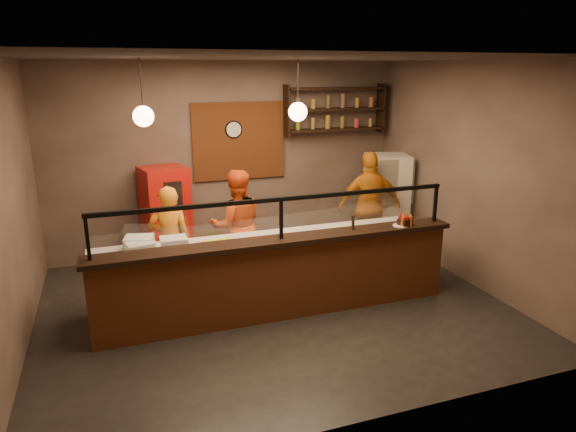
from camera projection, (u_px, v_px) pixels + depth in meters
name	position (u px, v px, depth m)	size (l,w,h in m)	color
floor	(274.00, 306.00, 6.90)	(6.00, 6.00, 0.00)	black
ceiling	(272.00, 58.00, 6.02)	(6.00, 6.00, 0.00)	#3A332C
wall_back	(228.00, 159.00, 8.72)	(6.00, 6.00, 0.00)	#725F53
wall_left	(7.00, 212.00, 5.49)	(5.00, 5.00, 0.00)	#725F53
wall_right	(470.00, 175.00, 7.42)	(5.00, 5.00, 0.00)	#725F53
wall_front	(368.00, 256.00, 4.19)	(6.00, 6.00, 0.00)	#725F53
brick_patch	(239.00, 141.00, 8.68)	(1.60, 0.04, 1.30)	#964A20
service_counter	(281.00, 280.00, 6.49)	(4.60, 0.25, 1.00)	#964A20
counter_ledge	(281.00, 241.00, 6.34)	(4.70, 0.37, 0.06)	black
worktop_cabinet	(269.00, 272.00, 6.96)	(4.60, 0.75, 0.85)	gray
worktop	(269.00, 240.00, 6.84)	(4.60, 0.75, 0.05)	silver
sneeze_guard	(281.00, 214.00, 6.25)	(4.50, 0.05, 0.52)	white
wall_shelving	(335.00, 109.00, 8.95)	(1.84, 0.28, 0.85)	black
wall_clock	(233.00, 129.00, 8.58)	(0.30, 0.30, 0.04)	black
pendant_left	(143.00, 116.00, 5.89)	(0.24, 0.24, 0.77)	black
pendant_right	(298.00, 112.00, 6.51)	(0.24, 0.24, 0.77)	black
cook_left	(170.00, 240.00, 7.15)	(0.57, 0.37, 1.55)	orange
cook_mid	(237.00, 226.00, 7.60)	(0.82, 0.64, 1.68)	#D94914
cook_right	(369.00, 206.00, 8.42)	(1.06, 0.44, 1.81)	#C96F12
fridge	(386.00, 202.00, 8.99)	(0.69, 0.65, 1.66)	beige
red_cooler	(166.00, 216.00, 8.26)	(0.68, 0.62, 1.59)	#B7130C
pizza_dough	(338.00, 229.00, 7.21)	(0.46, 0.46, 0.01)	beige
prep_tub_a	(139.00, 243.00, 6.39)	(0.34, 0.27, 0.17)	white
prep_tub_b	(174.00, 244.00, 6.38)	(0.33, 0.26, 0.16)	silver
prep_tub_c	(140.00, 249.00, 6.20)	(0.31, 0.25, 0.16)	silver
rolling_pin	(217.00, 241.00, 6.64)	(0.06, 0.06, 0.36)	yellow
condiment_caddy	(405.00, 222.00, 6.83)	(0.17, 0.13, 0.10)	black
pepper_mill	(353.00, 222.00, 6.67)	(0.04, 0.04, 0.19)	black
small_plate	(400.00, 226.00, 6.82)	(0.19, 0.19, 0.01)	silver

